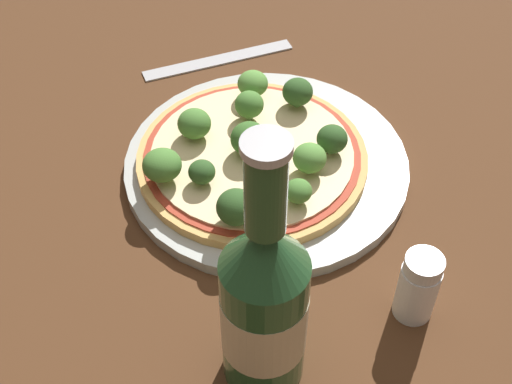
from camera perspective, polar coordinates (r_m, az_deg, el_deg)
ground_plane at (r=0.70m, az=2.54°, el=1.66°), size 3.00×3.00×0.00m
plate at (r=0.69m, az=0.83°, el=2.22°), size 0.28×0.28×0.01m
pizza at (r=0.68m, az=-0.31°, el=2.82°), size 0.22×0.22×0.01m
broccoli_floret_0 at (r=0.64m, az=-7.53°, el=2.14°), size 0.04×0.04×0.03m
broccoli_floret_1 at (r=0.66m, az=-0.54°, el=4.28°), size 0.04×0.04×0.03m
broccoli_floret_2 at (r=0.60m, az=-1.61°, el=-1.23°), size 0.03×0.03×0.03m
broccoli_floret_3 at (r=0.62m, az=3.40°, el=0.07°), size 0.02×0.02×0.02m
broccoli_floret_4 at (r=0.72m, az=3.35°, el=7.99°), size 0.03×0.03×0.03m
broccoli_floret_5 at (r=0.73m, az=-0.36°, el=8.64°), size 0.03×0.03×0.03m
broccoli_floret_6 at (r=0.63m, az=0.51°, el=0.69°), size 0.02×0.02×0.02m
broccoli_floret_7 at (r=0.65m, az=4.31°, el=2.72°), size 0.03×0.03×0.03m
broccoli_floret_8 at (r=0.69m, az=-4.96°, el=5.46°), size 0.03×0.03×0.03m
broccoli_floret_9 at (r=0.64m, az=-4.36°, el=1.60°), size 0.02×0.02×0.02m
broccoli_floret_10 at (r=0.67m, az=6.11°, el=4.23°), size 0.03×0.03×0.03m
broccoli_floret_11 at (r=0.70m, az=-0.54°, el=7.01°), size 0.03×0.03×0.03m
beer_bottle at (r=0.49m, az=0.65°, el=-8.96°), size 0.06×0.06×0.24m
pepper_shaker at (r=0.58m, az=12.83°, el=-7.40°), size 0.03×0.03×0.07m
fork at (r=0.83m, az=-3.07°, el=10.53°), size 0.02×0.18×0.00m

